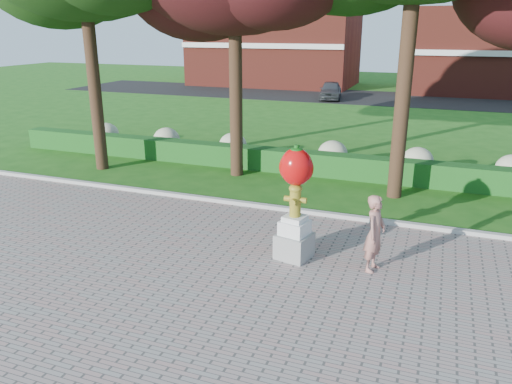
# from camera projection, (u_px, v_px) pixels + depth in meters

# --- Properties ---
(ground) EXTENTS (100.00, 100.00, 0.00)m
(ground) POSITION_uv_depth(u_px,v_px,m) (217.00, 250.00, 11.80)
(ground) COLOR #1D5615
(ground) RESTS_ON ground
(walkway) EXTENTS (40.00, 14.00, 0.04)m
(walkway) POSITION_uv_depth(u_px,v_px,m) (116.00, 346.00, 8.24)
(walkway) COLOR gray
(walkway) RESTS_ON ground
(curb) EXTENTS (40.00, 0.18, 0.15)m
(curb) POSITION_uv_depth(u_px,v_px,m) (261.00, 206.00, 14.44)
(curb) COLOR #ADADA5
(curb) RESTS_ON ground
(lawn_hedge) EXTENTS (24.00, 0.70, 0.80)m
(lawn_hedge) POSITION_uv_depth(u_px,v_px,m) (299.00, 162.00, 17.89)
(lawn_hedge) COLOR #154B18
(lawn_hedge) RESTS_ON ground
(hydrangea_row) EXTENTS (20.10, 1.10, 0.99)m
(hydrangea_row) POSITION_uv_depth(u_px,v_px,m) (321.00, 153.00, 18.54)
(hydrangea_row) COLOR #B2B388
(hydrangea_row) RESTS_ON ground
(street) EXTENTS (50.00, 8.00, 0.02)m
(street) POSITION_uv_depth(u_px,v_px,m) (377.00, 98.00, 36.66)
(street) COLOR black
(street) RESTS_ON ground
(building_left) EXTENTS (14.00, 8.00, 7.00)m
(building_left) POSITION_uv_depth(u_px,v_px,m) (275.00, 44.00, 44.22)
(building_left) COLOR maroon
(building_left) RESTS_ON ground
(building_right) EXTENTS (12.00, 8.00, 6.40)m
(building_right) POSITION_uv_depth(u_px,v_px,m) (496.00, 51.00, 38.32)
(building_right) COLOR maroon
(building_right) RESTS_ON ground
(hydrant_sculpture) EXTENTS (0.84, 0.84, 2.61)m
(hydrant_sculpture) POSITION_uv_depth(u_px,v_px,m) (295.00, 200.00, 10.91)
(hydrant_sculpture) COLOR gray
(hydrant_sculpture) RESTS_ON walkway
(woman) EXTENTS (0.52, 0.68, 1.68)m
(woman) POSITION_uv_depth(u_px,v_px,m) (375.00, 233.00, 10.51)
(woman) COLOR #A66B5F
(woman) RESTS_ON walkway
(parked_car) EXTENTS (2.11, 3.93, 1.27)m
(parked_car) POSITION_uv_depth(u_px,v_px,m) (331.00, 90.00, 35.80)
(parked_car) COLOR #393B3F
(parked_car) RESTS_ON street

